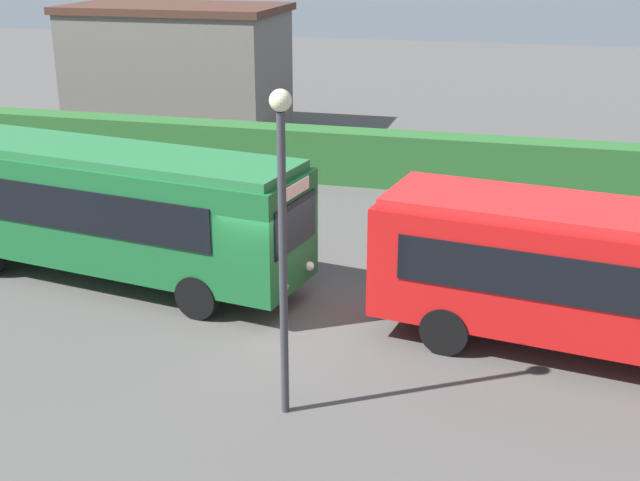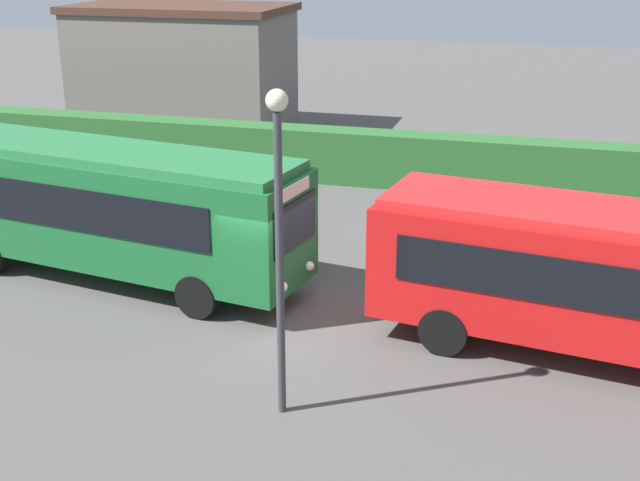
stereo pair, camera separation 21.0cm
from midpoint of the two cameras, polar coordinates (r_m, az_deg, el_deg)
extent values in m
plane|color=#514F4C|center=(18.56, -2.09, -5.28)|extent=(104.18, 104.18, 0.00)
cube|color=#19602D|center=(20.63, -13.72, 2.18)|extent=(10.07, 3.96, 2.51)
cube|color=#27723C|center=(20.27, -14.03, 5.83)|extent=(9.75, 3.72, 0.20)
cube|color=black|center=(21.63, -12.45, 3.94)|extent=(7.56, 1.29, 1.00)
cube|color=black|center=(19.86, -16.61, 2.12)|extent=(7.56, 1.29, 1.00)
cube|color=black|center=(17.98, -1.36, 1.13)|extent=(0.36, 1.94, 1.05)
cube|color=silver|center=(17.75, -1.38, 3.49)|extent=(0.25, 1.30, 0.28)
cylinder|color=black|center=(20.28, -4.73, -1.53)|extent=(1.03, 0.44, 1.00)
cylinder|color=black|center=(18.56, -8.05, -3.77)|extent=(1.03, 0.44, 1.00)
cylinder|color=black|center=(23.73, -17.63, 0.82)|extent=(1.03, 0.44, 1.00)
sphere|color=silver|center=(18.95, -0.41, -1.74)|extent=(0.22, 0.22, 0.22)
sphere|color=silver|center=(17.87, -2.22, -3.16)|extent=(0.22, 0.22, 0.22)
cube|color=red|center=(17.15, 18.75, -2.37)|extent=(9.01, 3.78, 2.31)
cube|color=red|center=(16.74, 19.23, 1.60)|extent=(8.72, 3.55, 0.20)
cube|color=black|center=(18.25, 18.38, -0.06)|extent=(6.74, 1.09, 0.92)
cube|color=black|center=(15.92, 17.27, -2.87)|extent=(6.74, 1.09, 0.92)
cylinder|color=black|center=(19.02, 10.66, -3.33)|extent=(1.03, 0.43, 1.00)
cylinder|color=black|center=(17.02, 8.76, -6.11)|extent=(1.03, 0.43, 1.00)
cube|color=#2A622B|center=(28.27, 4.60, 5.57)|extent=(64.09, 1.16, 1.79)
cube|color=slate|center=(36.61, -9.07, 11.25)|extent=(8.56, 5.02, 4.96)
cube|color=#4C2D23|center=(36.32, -9.31, 15.34)|extent=(8.90, 5.22, 0.30)
cylinder|color=#38383D|center=(13.97, -2.32, -2.09)|extent=(0.14, 0.14, 5.36)
sphere|color=beige|center=(13.16, -2.49, 9.52)|extent=(0.36, 0.36, 0.36)
camera|label=1|loc=(0.11, -89.68, 0.12)|focal=47.02mm
camera|label=2|loc=(0.11, 90.32, -0.12)|focal=47.02mm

